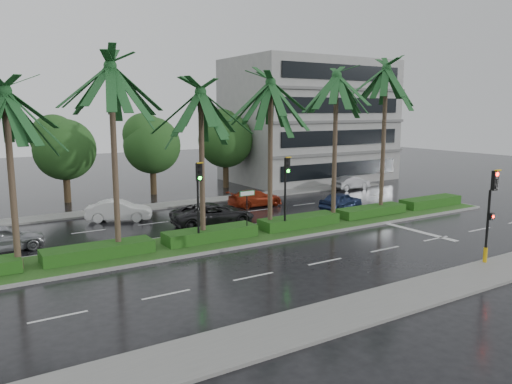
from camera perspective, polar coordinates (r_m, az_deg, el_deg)
ground at (r=27.93m, az=1.26°, el=-5.36°), size 120.00×120.00×0.00m
near_sidewalk at (r=20.59m, az=17.41°, el=-11.11°), size 40.00×2.40×0.12m
far_sidewalk at (r=38.26m, az=-8.69°, el=-1.33°), size 40.00×2.00×0.12m
median at (r=28.72m, az=0.16°, el=-4.78°), size 36.00×4.00×0.15m
hedge at (r=28.64m, az=0.16°, el=-4.06°), size 35.20×1.40×0.60m
lane_markings at (r=29.34m, az=6.70°, el=-4.69°), size 34.00×13.06×0.01m
palm_row at (r=27.23m, az=-2.11°, el=11.46°), size 26.30×4.20×10.45m
signal_near at (r=25.11m, az=25.22°, el=-2.10°), size 0.34×0.45×4.36m
signal_median_left at (r=25.63m, az=-6.57°, el=0.09°), size 0.34×0.42×4.36m
signal_median_right at (r=28.40m, az=3.48°, el=1.05°), size 0.34×0.42×4.36m
street_sign at (r=27.34m, az=-1.03°, el=-1.12°), size 0.95×0.09×2.60m
bg_trees at (r=42.99m, az=-11.44°, el=5.53°), size 32.41×4.98×7.19m
building at (r=51.58m, az=6.09°, el=8.12°), size 16.00×10.00×12.00m
car_silver at (r=28.37m, az=-27.08°, el=-4.75°), size 1.88×4.15×1.38m
car_white at (r=33.43m, az=-15.38°, el=-2.05°), size 3.00×4.32×1.35m
car_darkgrey at (r=30.96m, az=-4.94°, el=-2.56°), size 2.87×5.38×1.44m
car_red at (r=37.08m, az=-0.08°, el=-0.70°), size 1.72×4.22×1.22m
car_blue at (r=36.29m, az=9.68°, el=-1.01°), size 2.36×4.02×1.28m
car_grey at (r=45.69m, az=10.80°, el=1.05°), size 1.35×3.71×1.21m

